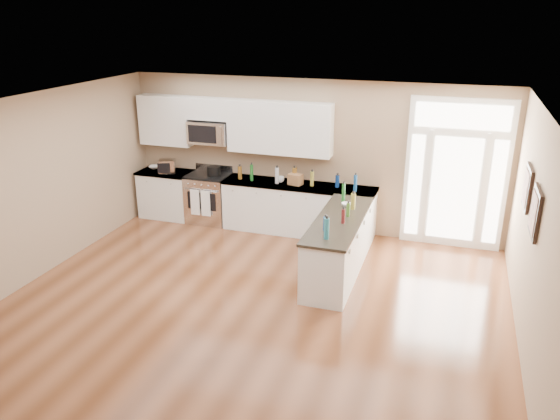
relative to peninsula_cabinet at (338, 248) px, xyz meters
name	(u,v)px	position (x,y,z in m)	size (l,w,h in m)	color
ground	(228,339)	(-0.93, -2.24, -0.43)	(8.00, 8.00, 0.00)	#5A3019
room_shell	(223,213)	(-0.93, -2.24, 1.27)	(8.00, 8.00, 8.00)	#957B5E
back_cabinet_left	(168,195)	(-3.80, 1.45, 0.00)	(1.10, 0.66, 0.94)	silver
back_cabinet_right	(298,210)	(-1.08, 1.45, 0.00)	(2.85, 0.66, 0.94)	silver
peninsula_cabinet	(338,248)	(0.00, 0.00, 0.00)	(0.69, 2.32, 0.94)	silver
upper_cabinet_left	(166,120)	(-3.81, 1.59, 1.49)	(1.04, 0.33, 0.95)	silver
upper_cabinet_right	(279,128)	(-1.50, 1.59, 1.49)	(1.94, 0.33, 0.95)	silver
upper_cabinet_short	(209,109)	(-2.88, 1.59, 1.77)	(0.82, 0.33, 0.40)	silver
microwave	(209,132)	(-2.88, 1.56, 1.33)	(0.78, 0.41, 0.42)	silver
entry_door	(456,175)	(1.62, 1.71, 0.87)	(1.70, 0.10, 2.60)	white
wall_art_near	(527,188)	(2.54, -0.04, 1.27)	(0.05, 0.58, 0.58)	black
wall_art_far	(535,212)	(2.54, -1.04, 1.27)	(0.05, 0.58, 0.58)	black
kitchen_range	(209,198)	(-2.90, 1.45, 0.04)	(0.79, 0.70, 1.08)	silver
stockpot	(214,171)	(-2.77, 1.45, 0.61)	(0.26, 0.26, 0.20)	black
toaster_oven	(167,166)	(-3.72, 1.35, 0.64)	(0.31, 0.24, 0.26)	silver
cardboard_box	(295,179)	(-1.13, 1.42, 0.60)	(0.24, 0.18, 0.20)	brown
bowl_left	(154,167)	(-4.13, 1.56, 0.53)	(0.22, 0.22, 0.05)	white
bowl_peninsula	(346,204)	(-0.02, 0.58, 0.53)	(0.15, 0.15, 0.05)	white
cup_counter	(281,179)	(-1.43, 1.47, 0.56)	(0.14, 0.14, 0.11)	white
counter_bottles	(310,190)	(-0.69, 0.81, 0.64)	(2.41, 2.42, 0.31)	#19591E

